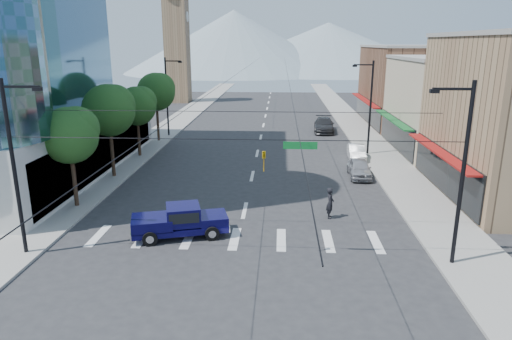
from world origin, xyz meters
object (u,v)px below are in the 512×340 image
Objects in this scene: parked_car_near at (359,168)px; parked_car_mid at (356,152)px; parked_car_far at (324,125)px; pickup_truck at (180,221)px; pedestrian at (330,203)px.

parked_car_near is 1.03× the size of parked_car_mid.
parked_car_far reaches higher than parked_car_near.
pickup_truck is at bearing -104.85° from parked_car_far.
parked_car_near is 5.81m from parked_car_mid.
pedestrian reaches higher than pickup_truck.
parked_car_near is (12.05, 12.55, -0.22)m from pickup_truck.
parked_car_near is at bearing 30.78° from pickup_truck.
parked_car_mid is at bearing -6.84° from pedestrian.
pedestrian reaches higher than parked_car_mid.
parked_car_mid is (0.67, 5.77, -0.04)m from parked_car_near.
parked_car_near is 19.55m from parked_car_far.
pickup_truck is 17.40m from parked_car_near.
pedestrian is (8.73, 3.30, 0.03)m from pickup_truck.
pickup_truck reaches higher than parked_car_near.
pedestrian is at bearing -107.81° from parked_car_near.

